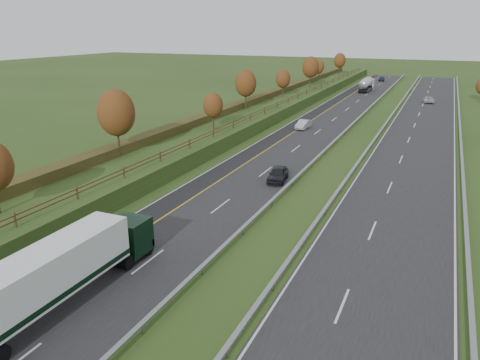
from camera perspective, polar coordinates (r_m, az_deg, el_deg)
The scene contains 18 objects.
ground at distance 71.76m, azimuth 13.86°, elevation 4.62°, with size 400.00×400.00×0.00m, color #294318.
near_carriageway at distance 78.16m, azimuth 8.73°, elevation 6.03°, with size 10.50×200.00×0.04m, color black.
far_carriageway at distance 75.78m, azimuth 20.88°, elevation 4.67°, with size 10.50×200.00×0.04m, color black.
hard_shoulder at distance 79.18m, azimuth 6.10°, elevation 6.30°, with size 3.00×200.00×0.04m, color black.
lane_markings at distance 76.71m, azimuth 13.34°, elevation 5.55°, with size 26.75×200.00×0.01m.
embankment_left at distance 82.17m, azimuth -0.08°, elevation 7.52°, with size 12.00×200.00×2.00m, color #294318.
hedge_left at distance 82.71m, azimuth -1.37°, elevation 8.68°, with size 2.20×180.00×1.10m, color #343616.
fence_left at distance 79.82m, azimuth 2.79°, elevation 8.45°, with size 0.12×189.06×1.20m.
median_barrier_near at distance 76.83m, azimuth 12.87°, elevation 6.03°, with size 0.32×200.00×0.71m.
median_barrier_far at distance 76.09m, azimuth 16.65°, elevation 5.61°, with size 0.32×200.00×0.71m.
outer_barrier_far at distance 75.66m, azimuth 25.31°, elevation 4.56°, with size 0.32×200.00×0.71m.
trees_left at distance 78.16m, azimuth -0.85°, elevation 10.96°, with size 6.64×164.30×7.66m.
box_lorry at distance 29.98m, azimuth -21.61°, elevation -10.59°, with size 2.58×16.28×4.06m.
road_tanker at distance 130.54m, azimuth 15.18°, elevation 11.23°, with size 2.40×11.22×3.46m.
car_dark_near at distance 51.31m, azimuth 4.63°, elevation 0.73°, with size 1.83×4.55×1.55m, color black.
car_silver_mid at distance 78.91m, azimuth 7.73°, elevation 6.75°, with size 1.54×4.43×1.46m, color #B4B5B9.
car_small_far at distance 156.51m, azimuth 16.90°, elevation 11.69°, with size 1.79×4.39×1.28m, color #121A39.
car_oncoming at distance 114.30m, azimuth 21.99°, elevation 9.07°, with size 2.17×4.70×1.31m, color silver.
Camera 1 is at (19.37, -14.00, 16.08)m, focal length 35.00 mm.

